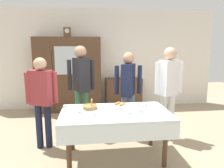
# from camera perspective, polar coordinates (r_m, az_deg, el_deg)

# --- Properties ---
(ground_plane) EXTENTS (12.00, 12.00, 0.00)m
(ground_plane) POSITION_cam_1_polar(r_m,az_deg,el_deg) (3.67, 0.39, -17.76)
(ground_plane) COLOR tan
(ground_plane) RESTS_ON ground
(back_wall) EXTENTS (6.40, 0.10, 2.70)m
(back_wall) POSITION_cam_1_polar(r_m,az_deg,el_deg) (5.89, -2.84, 6.69)
(back_wall) COLOR silver
(back_wall) RESTS_ON ground
(dining_table) EXTENTS (1.64, 0.96, 0.75)m
(dining_table) POSITION_cam_1_polar(r_m,az_deg,el_deg) (3.20, 0.93, -9.49)
(dining_table) COLOR #4C3321
(dining_table) RESTS_ON ground
(wall_cabinet) EXTENTS (1.68, 0.46, 1.95)m
(wall_cabinet) POSITION_cam_1_polar(r_m,az_deg,el_deg) (5.64, -11.76, 2.48)
(wall_cabinet) COLOR #4C3321
(wall_cabinet) RESTS_ON ground
(mantel_clock) EXTENTS (0.18, 0.11, 0.24)m
(mantel_clock) POSITION_cam_1_polar(r_m,az_deg,el_deg) (5.60, -12.09, 13.65)
(mantel_clock) COLOR brown
(mantel_clock) RESTS_ON wall_cabinet
(bookshelf_low) EXTENTS (0.99, 0.35, 0.84)m
(bookshelf_low) POSITION_cam_1_polar(r_m,az_deg,el_deg) (5.85, 3.17, -2.53)
(bookshelf_low) COLOR #4C3321
(bookshelf_low) RESTS_ON ground
(book_stack) EXTENTS (0.17, 0.22, 0.10)m
(book_stack) POSITION_cam_1_polar(r_m,az_deg,el_deg) (5.77, 3.22, 2.10)
(book_stack) COLOR #3D754C
(book_stack) RESTS_ON bookshelf_low
(tea_cup_far_left) EXTENTS (0.13, 0.13, 0.06)m
(tea_cup_far_left) POSITION_cam_1_polar(r_m,az_deg,el_deg) (3.08, 4.40, -7.65)
(tea_cup_far_left) COLOR silver
(tea_cup_far_left) RESTS_ON dining_table
(tea_cup_mid_left) EXTENTS (0.13, 0.13, 0.06)m
(tea_cup_mid_left) POSITION_cam_1_polar(r_m,az_deg,el_deg) (3.01, -5.16, -8.17)
(tea_cup_mid_left) COLOR white
(tea_cup_mid_left) RESTS_ON dining_table
(tea_cup_near_right) EXTENTS (0.13, 0.13, 0.06)m
(tea_cup_near_right) POSITION_cam_1_polar(r_m,az_deg,el_deg) (3.31, -0.44, -6.35)
(tea_cup_near_right) COLOR white
(tea_cup_near_right) RESTS_ON dining_table
(tea_cup_front_edge) EXTENTS (0.13, 0.13, 0.06)m
(tea_cup_front_edge) POSITION_cam_1_polar(r_m,az_deg,el_deg) (3.15, -9.32, -7.40)
(tea_cup_front_edge) COLOR white
(tea_cup_front_edge) RESTS_ON dining_table
(tea_cup_near_left) EXTENTS (0.13, 0.13, 0.06)m
(tea_cup_near_left) POSITION_cam_1_polar(r_m,az_deg,el_deg) (3.19, 7.46, -7.13)
(tea_cup_near_left) COLOR silver
(tea_cup_near_left) RESTS_ON dining_table
(tea_cup_back_edge) EXTENTS (0.13, 0.13, 0.06)m
(tea_cup_back_edge) POSITION_cam_1_polar(r_m,az_deg,el_deg) (3.47, 8.90, -5.71)
(tea_cup_back_edge) COLOR white
(tea_cup_back_edge) RESTS_ON dining_table
(bread_basket) EXTENTS (0.24, 0.24, 0.16)m
(bread_basket) POSITION_cam_1_polar(r_m,az_deg,el_deg) (3.34, -6.02, -6.13)
(bread_basket) COLOR #9E7542
(bread_basket) RESTS_ON dining_table
(pastry_plate) EXTENTS (0.28, 0.28, 0.05)m
(pastry_plate) POSITION_cam_1_polar(r_m,az_deg,el_deg) (3.51, 2.15, -5.59)
(pastry_plate) COLOR white
(pastry_plate) RESTS_ON dining_table
(spoon_center) EXTENTS (0.12, 0.02, 0.01)m
(spoon_center) POSITION_cam_1_polar(r_m,az_deg,el_deg) (3.49, -2.41, -5.86)
(spoon_center) COLOR silver
(spoon_center) RESTS_ON dining_table
(spoon_far_left) EXTENTS (0.12, 0.02, 0.01)m
(spoon_far_left) POSITION_cam_1_polar(r_m,az_deg,el_deg) (2.95, -9.79, -9.12)
(spoon_far_left) COLOR silver
(spoon_far_left) RESTS_ON dining_table
(spoon_far_right) EXTENTS (0.12, 0.02, 0.01)m
(spoon_far_right) POSITION_cam_1_polar(r_m,az_deg,el_deg) (3.33, -9.40, -6.84)
(spoon_far_right) COLOR silver
(spoon_far_right) RESTS_ON dining_table
(person_behind_table_left) EXTENTS (0.52, 0.41, 1.61)m
(person_behind_table_left) POSITION_cam_1_polar(r_m,az_deg,el_deg) (3.98, 4.41, -0.53)
(person_behind_table_left) COLOR slate
(person_behind_table_left) RESTS_ON ground
(person_by_cabinet) EXTENTS (0.52, 0.32, 1.55)m
(person_by_cabinet) POSITION_cam_1_polar(r_m,az_deg,el_deg) (3.66, -18.54, -2.77)
(person_by_cabinet) COLOR #191E38
(person_by_cabinet) RESTS_ON ground
(person_behind_table_right) EXTENTS (0.52, 0.41, 1.73)m
(person_behind_table_right) POSITION_cam_1_polar(r_m,az_deg,el_deg) (4.10, -8.38, 0.89)
(person_behind_table_right) COLOR #33704C
(person_behind_table_right) RESTS_ON ground
(person_beside_shelf) EXTENTS (0.52, 0.35, 1.71)m
(person_beside_shelf) POSITION_cam_1_polar(r_m,az_deg,el_deg) (3.95, 15.16, 0.00)
(person_beside_shelf) COLOR silver
(person_beside_shelf) RESTS_ON ground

